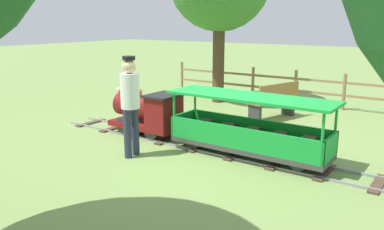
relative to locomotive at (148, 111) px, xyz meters
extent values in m
plane|color=#75934C|center=(0.00, -1.21, -0.48)|extent=(60.00, 60.00, 0.00)
cube|color=gray|center=(-0.24, -1.21, -0.46)|extent=(0.03, 6.40, 0.04)
cube|color=gray|center=(0.24, -1.21, -0.46)|extent=(0.03, 6.40, 0.04)
cube|color=#4C3828|center=(0.00, -4.05, -0.47)|extent=(0.72, 0.14, 0.03)
cube|color=#4C3828|center=(0.00, -3.34, -0.47)|extent=(0.72, 0.14, 0.03)
cube|color=#4C3828|center=(0.00, -2.63, -0.47)|extent=(0.72, 0.14, 0.03)
cube|color=#4C3828|center=(0.00, -1.92, -0.47)|extent=(0.72, 0.14, 0.03)
cube|color=#4C3828|center=(0.00, -1.21, -0.47)|extent=(0.72, 0.14, 0.03)
cube|color=#4C3828|center=(0.00, -0.50, -0.47)|extent=(0.72, 0.14, 0.03)
cube|color=#4C3828|center=(0.00, 0.21, -0.47)|extent=(0.72, 0.14, 0.03)
cube|color=#4C3828|center=(0.00, 0.92, -0.47)|extent=(0.72, 0.14, 0.03)
cube|color=#4C3828|center=(0.00, 1.64, -0.47)|extent=(0.72, 0.14, 0.03)
cube|color=maroon|center=(0.00, 0.09, -0.27)|extent=(0.60, 1.40, 0.10)
cylinder|color=maroon|center=(0.00, 0.29, 0.08)|extent=(0.44, 0.85, 0.44)
cylinder|color=#B7932D|center=(0.00, 0.72, 0.08)|extent=(0.37, 0.02, 0.37)
cylinder|color=maroon|center=(0.00, 0.59, 0.42)|extent=(0.12, 0.12, 0.24)
sphere|color=#B7932D|center=(0.00, 0.24, 0.35)|extent=(0.16, 0.16, 0.16)
cube|color=maroon|center=(0.00, -0.38, 0.05)|extent=(0.60, 0.45, 0.55)
cube|color=black|center=(0.00, -0.38, 0.35)|extent=(0.68, 0.53, 0.04)
sphere|color=#F2EAB2|center=(0.00, 0.75, 0.34)|extent=(0.10, 0.10, 0.10)
cylinder|color=#2D2D2D|center=(-0.24, 0.44, -0.28)|extent=(0.05, 0.32, 0.32)
cylinder|color=#2D2D2D|center=(0.24, 0.44, -0.28)|extent=(0.05, 0.32, 0.32)
cylinder|color=#2D2D2D|center=(-0.24, -0.26, -0.28)|extent=(0.05, 0.32, 0.32)
cylinder|color=#2D2D2D|center=(0.24, -0.26, -0.28)|extent=(0.05, 0.32, 0.32)
cube|color=#3F3F3F|center=(0.00, -2.11, -0.30)|extent=(0.68, 2.60, 0.08)
cube|color=green|center=(-0.32, -2.11, -0.09)|extent=(0.04, 2.60, 0.35)
cube|color=green|center=(0.32, -2.11, -0.09)|extent=(0.04, 2.60, 0.35)
cube|color=green|center=(0.00, -0.83, -0.09)|extent=(0.68, 0.04, 0.35)
cube|color=green|center=(0.00, -3.39, -0.09)|extent=(0.68, 0.04, 0.35)
cylinder|color=green|center=(-0.31, -0.86, 0.11)|extent=(0.04, 0.04, 0.75)
cylinder|color=green|center=(0.31, -0.86, 0.11)|extent=(0.04, 0.04, 0.75)
cylinder|color=green|center=(-0.31, -3.36, 0.11)|extent=(0.04, 0.04, 0.75)
cylinder|color=green|center=(0.31, -3.36, 0.11)|extent=(0.04, 0.04, 0.75)
cube|color=green|center=(0.00, -2.11, 0.51)|extent=(0.78, 2.70, 0.04)
cube|color=brown|center=(0.00, -3.03, -0.14)|extent=(0.52, 0.20, 0.24)
cube|color=brown|center=(0.00, -2.57, -0.14)|extent=(0.52, 0.20, 0.24)
cube|color=brown|center=(0.00, -2.11, -0.14)|extent=(0.52, 0.20, 0.24)
cube|color=brown|center=(0.00, -1.65, -0.14)|extent=(0.52, 0.20, 0.24)
cube|color=brown|center=(0.00, -1.19, -0.14)|extent=(0.52, 0.20, 0.24)
cylinder|color=#262626|center=(-0.24, -1.20, -0.32)|extent=(0.04, 0.24, 0.24)
cylinder|color=#262626|center=(0.24, -1.20, -0.32)|extent=(0.04, 0.24, 0.24)
cylinder|color=#262626|center=(-0.24, -3.02, -0.32)|extent=(0.04, 0.24, 0.24)
cylinder|color=#262626|center=(0.24, -3.02, -0.32)|extent=(0.04, 0.24, 0.24)
cylinder|color=#282D47|center=(-1.12, -0.54, -0.08)|extent=(0.12, 0.12, 0.80)
cylinder|color=#282D47|center=(-0.94, -0.54, -0.08)|extent=(0.12, 0.12, 0.80)
cylinder|color=white|center=(-1.03, -0.54, 0.59)|extent=(0.30, 0.30, 0.55)
sphere|color=beige|center=(-1.03, -0.54, 0.98)|extent=(0.22, 0.22, 0.22)
cylinder|color=black|center=(-1.03, -0.54, 1.11)|extent=(0.20, 0.20, 0.06)
cube|color=olive|center=(2.64, -1.36, -0.06)|extent=(1.36, 0.75, 0.06)
cube|color=olive|center=(2.59, -1.54, 0.14)|extent=(1.26, 0.40, 0.40)
cube|color=#333333|center=(2.10, -1.20, -0.27)|extent=(0.17, 0.33, 0.42)
cube|color=#333333|center=(3.19, -1.52, -0.27)|extent=(0.17, 0.33, 0.42)
cylinder|color=#4C3823|center=(3.58, 0.62, 0.65)|extent=(0.31, 0.31, 2.26)
cylinder|color=#93754C|center=(4.47, -2.44, -0.03)|extent=(0.08, 0.08, 0.90)
cylinder|color=#93754C|center=(4.47, -1.21, -0.03)|extent=(0.08, 0.08, 0.90)
cylinder|color=#93754C|center=(4.47, 0.02, -0.03)|extent=(0.08, 0.08, 0.90)
cylinder|color=#93754C|center=(4.47, 1.26, -0.03)|extent=(0.08, 0.08, 0.90)
cylinder|color=#93754C|center=(4.47, 2.49, -0.03)|extent=(0.08, 0.08, 0.90)
cube|color=#93754C|center=(4.47, -1.21, 0.19)|extent=(0.04, 7.40, 0.06)
cube|color=#93754C|center=(4.47, -1.21, -0.12)|extent=(0.04, 7.40, 0.06)
camera|label=1|loc=(-5.46, -4.81, 1.66)|focal=36.79mm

